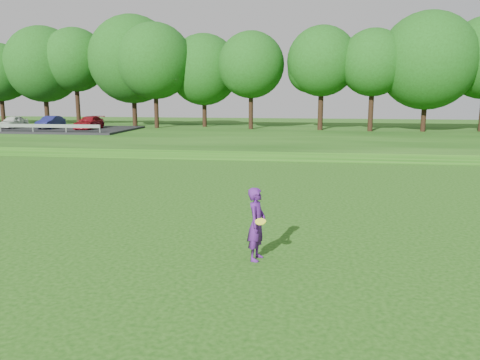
# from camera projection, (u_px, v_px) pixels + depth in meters

# --- Properties ---
(ground) EXTENTS (140.00, 140.00, 0.00)m
(ground) POSITION_uv_depth(u_px,v_px,m) (94.00, 273.00, 11.02)
(ground) COLOR #15440D
(ground) RESTS_ON ground
(berm) EXTENTS (130.00, 30.00, 0.60)m
(berm) POSITION_uv_depth(u_px,v_px,m) (255.00, 135.00, 44.05)
(berm) COLOR #15440D
(berm) RESTS_ON ground
(walking_path) EXTENTS (130.00, 1.60, 0.04)m
(walking_path) POSITION_uv_depth(u_px,v_px,m) (231.00, 158.00, 30.47)
(walking_path) COLOR gray
(walking_path) RESTS_ON ground
(treeline) EXTENTS (104.00, 7.00, 15.00)m
(treeline) POSITION_uv_depth(u_px,v_px,m) (260.00, 53.00, 46.51)
(treeline) COLOR #184510
(treeline) RESTS_ON berm
(parking_lot) EXTENTS (24.00, 9.00, 1.38)m
(parking_lot) POSITION_uv_depth(u_px,v_px,m) (15.00, 126.00, 46.06)
(parking_lot) COLOR black
(parking_lot) RESTS_ON berm
(woman) EXTENTS (0.57, 0.88, 1.87)m
(woman) POSITION_uv_depth(u_px,v_px,m) (257.00, 224.00, 11.78)
(woman) COLOR #4F1973
(woman) RESTS_ON ground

